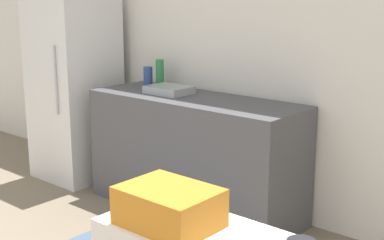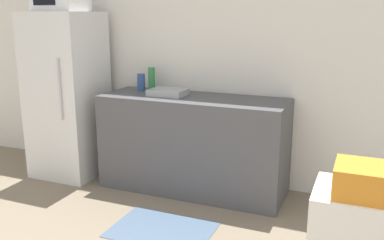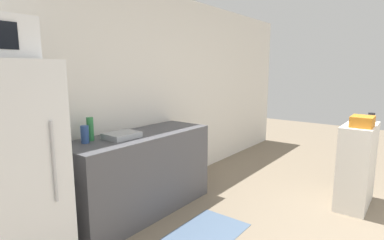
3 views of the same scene
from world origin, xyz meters
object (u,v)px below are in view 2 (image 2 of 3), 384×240
at_px(bottle_tall, 152,79).
at_px(basket, 374,182).
at_px(bottle_short, 141,82).
at_px(refrigerator, 68,95).

height_order(bottle_tall, basket, bottle_tall).
height_order(bottle_tall, bottle_short, bottle_tall).
distance_m(bottle_tall, basket, 2.93).
xyz_separation_m(refrigerator, basket, (2.92, -1.85, 0.20)).
bearing_deg(basket, bottle_short, 136.46).
xyz_separation_m(refrigerator, bottle_tall, (0.86, 0.24, 0.19)).
xyz_separation_m(refrigerator, bottle_short, (0.77, 0.19, 0.16)).
bearing_deg(basket, refrigerator, 147.57).
bearing_deg(refrigerator, basket, -32.43).
relative_size(bottle_short, basket, 0.59).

